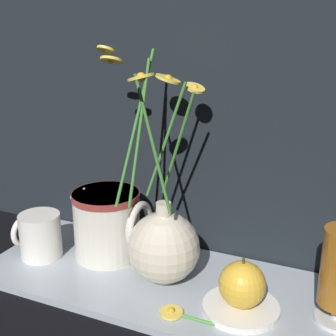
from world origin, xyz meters
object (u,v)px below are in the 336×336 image
orange_fruit (242,284)px  ceramic_pitcher (108,221)px  vase_with_flowers (163,243)px  yellow_mug (39,235)px

orange_fruit → ceramic_pitcher: bearing=166.0°
vase_with_flowers → ceramic_pitcher: 0.13m
yellow_mug → ceramic_pitcher: ceramic_pitcher is taller
vase_with_flowers → ceramic_pitcher: bearing=164.1°
yellow_mug → ceramic_pitcher: size_ratio=0.58×
vase_with_flowers → orange_fruit: 0.15m
vase_with_flowers → yellow_mug: size_ratio=4.49×
orange_fruit → yellow_mug: bearing=177.9°
vase_with_flowers → ceramic_pitcher: vase_with_flowers is taller
yellow_mug → orange_fruit: orange_fruit is taller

